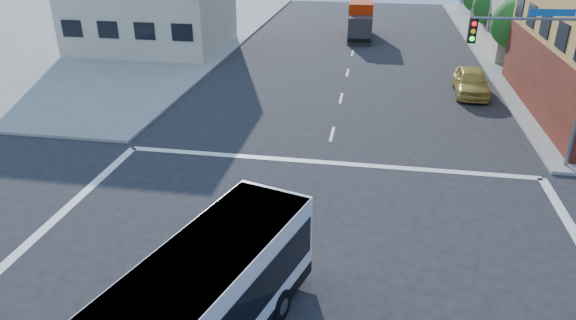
# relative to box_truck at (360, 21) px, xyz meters

# --- Properties ---
(ground) EXTENTS (120.00, 120.00, 0.00)m
(ground) POSITION_rel_box_truck_xyz_m (-0.27, -37.45, -1.58)
(ground) COLOR black
(ground) RESTS_ON ground
(sidewalk_nw) EXTENTS (50.00, 50.00, 0.15)m
(sidewalk_nw) POSITION_rel_box_truck_xyz_m (-35.27, -2.45, -1.51)
(sidewalk_nw) COLOR gray
(sidewalk_nw) RESTS_ON ground
(building_west) EXTENTS (12.06, 10.06, 8.00)m
(building_west) POSITION_rel_box_truck_xyz_m (-17.29, -7.47, 2.42)
(building_west) COLOR beige
(building_west) RESTS_ON ground
(signal_mast_ne) EXTENTS (7.91, 1.13, 8.07)m
(signal_mast_ne) POSITION_rel_box_truck_xyz_m (8.81, -26.83, 3.40)
(signal_mast_ne) COLOR slate
(signal_mast_ne) RESTS_ON ground
(street_tree_a) EXTENTS (3.60, 3.60, 5.53)m
(street_tree_a) POSITION_rel_box_truck_xyz_m (11.63, -9.53, 2.00)
(street_tree_a) COLOR #3B2615
(street_tree_a) RESTS_ON ground
(street_tree_b) EXTENTS (3.80, 3.80, 5.79)m
(street_tree_b) POSITION_rel_box_truck_xyz_m (11.63, -1.53, 2.17)
(street_tree_b) COLOR #3B2615
(street_tree_b) RESTS_ON ground
(box_truck) EXTENTS (2.44, 7.34, 3.27)m
(box_truck) POSITION_rel_box_truck_xyz_m (0.00, 0.00, 0.00)
(box_truck) COLOR #29282D
(box_truck) RESTS_ON ground
(parked_car) EXTENTS (2.13, 4.97, 1.67)m
(parked_car) POSITION_rel_box_truck_xyz_m (7.81, -16.19, -0.75)
(parked_car) COLOR gold
(parked_car) RESTS_ON ground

